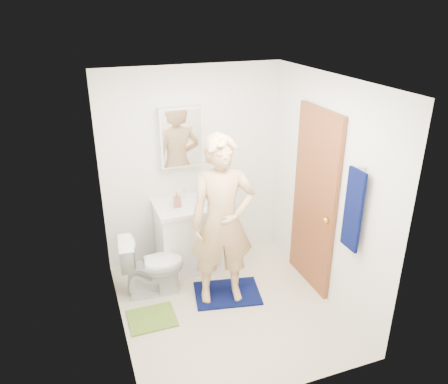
# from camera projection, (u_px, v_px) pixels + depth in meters

# --- Properties ---
(floor) EXTENTS (2.20, 2.40, 0.02)m
(floor) POSITION_uv_depth(u_px,v_px,m) (227.00, 307.00, 4.72)
(floor) COLOR beige
(floor) RESTS_ON ground
(ceiling) EXTENTS (2.20, 2.40, 0.02)m
(ceiling) POSITION_uv_depth(u_px,v_px,m) (228.00, 80.00, 3.75)
(ceiling) COLOR white
(ceiling) RESTS_ON ground
(wall_back) EXTENTS (2.20, 0.02, 2.40)m
(wall_back) POSITION_uv_depth(u_px,v_px,m) (193.00, 166.00, 5.28)
(wall_back) COLOR white
(wall_back) RESTS_ON ground
(wall_front) EXTENTS (2.20, 0.02, 2.40)m
(wall_front) POSITION_uv_depth(u_px,v_px,m) (286.00, 273.00, 3.19)
(wall_front) COLOR white
(wall_front) RESTS_ON ground
(wall_left) EXTENTS (0.02, 2.40, 2.40)m
(wall_left) POSITION_uv_depth(u_px,v_px,m) (111.00, 225.00, 3.89)
(wall_left) COLOR white
(wall_left) RESTS_ON ground
(wall_right) EXTENTS (0.02, 2.40, 2.40)m
(wall_right) POSITION_uv_depth(u_px,v_px,m) (327.00, 191.00, 4.59)
(wall_right) COLOR white
(wall_right) RESTS_ON ground
(vanity_cabinet) EXTENTS (0.75, 0.55, 0.80)m
(vanity_cabinet) POSITION_uv_depth(u_px,v_px,m) (190.00, 237.00, 5.30)
(vanity_cabinet) COLOR white
(vanity_cabinet) RESTS_ON floor
(countertop) EXTENTS (0.79, 0.59, 0.05)m
(countertop) POSITION_uv_depth(u_px,v_px,m) (189.00, 206.00, 5.13)
(countertop) COLOR white
(countertop) RESTS_ON vanity_cabinet
(sink_basin) EXTENTS (0.40, 0.40, 0.03)m
(sink_basin) POSITION_uv_depth(u_px,v_px,m) (188.00, 205.00, 5.12)
(sink_basin) COLOR white
(sink_basin) RESTS_ON countertop
(faucet) EXTENTS (0.03, 0.03, 0.12)m
(faucet) POSITION_uv_depth(u_px,v_px,m) (184.00, 193.00, 5.25)
(faucet) COLOR silver
(faucet) RESTS_ON countertop
(medicine_cabinet) EXTENTS (0.50, 0.12, 0.70)m
(medicine_cabinet) POSITION_uv_depth(u_px,v_px,m) (181.00, 137.00, 5.01)
(medicine_cabinet) COLOR white
(medicine_cabinet) RESTS_ON wall_back
(mirror_panel) EXTENTS (0.46, 0.01, 0.66)m
(mirror_panel) POSITION_uv_depth(u_px,v_px,m) (182.00, 138.00, 4.96)
(mirror_panel) COLOR white
(mirror_panel) RESTS_ON wall_back
(door) EXTENTS (0.05, 0.80, 2.05)m
(door) POSITION_uv_depth(u_px,v_px,m) (314.00, 201.00, 4.77)
(door) COLOR #9F542B
(door) RESTS_ON ground
(door_knob) EXTENTS (0.07, 0.07, 0.07)m
(door_knob) POSITION_uv_depth(u_px,v_px,m) (326.00, 220.00, 4.51)
(door_knob) COLOR gold
(door_knob) RESTS_ON door
(towel) EXTENTS (0.03, 0.24, 0.80)m
(towel) POSITION_uv_depth(u_px,v_px,m) (353.00, 210.00, 4.05)
(towel) COLOR #070E41
(towel) RESTS_ON wall_right
(towel_hook) EXTENTS (0.06, 0.02, 0.02)m
(towel_hook) POSITION_uv_depth(u_px,v_px,m) (363.00, 167.00, 3.89)
(towel_hook) COLOR silver
(towel_hook) RESTS_ON wall_right
(toilet) EXTENTS (0.72, 0.45, 0.70)m
(toilet) POSITION_uv_depth(u_px,v_px,m) (152.00, 265.00, 4.83)
(toilet) COLOR white
(toilet) RESTS_ON floor
(bath_mat) EXTENTS (0.81, 0.65, 0.02)m
(bath_mat) POSITION_uv_depth(u_px,v_px,m) (227.00, 293.00, 4.92)
(bath_mat) COLOR #070E41
(bath_mat) RESTS_ON floor
(green_rug) EXTENTS (0.48, 0.41, 0.02)m
(green_rug) POSITION_uv_depth(u_px,v_px,m) (152.00, 318.00, 4.53)
(green_rug) COLOR olive
(green_rug) RESTS_ON floor
(soap_dispenser) EXTENTS (0.09, 0.09, 0.18)m
(soap_dispenser) POSITION_uv_depth(u_px,v_px,m) (177.00, 200.00, 5.00)
(soap_dispenser) COLOR #B66854
(soap_dispenser) RESTS_ON countertop
(toothbrush_cup) EXTENTS (0.14, 0.14, 0.10)m
(toothbrush_cup) POSITION_uv_depth(u_px,v_px,m) (204.00, 193.00, 5.28)
(toothbrush_cup) COLOR #764599
(toothbrush_cup) RESTS_ON countertop
(man) EXTENTS (0.74, 0.55, 1.85)m
(man) POSITION_uv_depth(u_px,v_px,m) (222.00, 222.00, 4.48)
(man) COLOR tan
(man) RESTS_ON bath_mat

